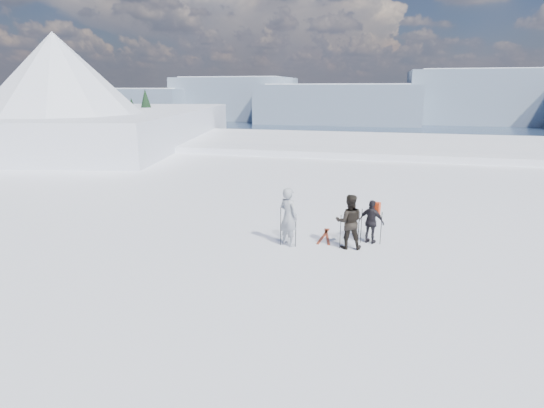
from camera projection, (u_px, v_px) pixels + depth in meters
The scene contains 9 objects.
lake_basin at pixel (361, 215), 40.10m from camera, with size 820.00×820.00×71.62m.
far_mountain_range at pixel (408, 100), 431.19m from camera, with size 770.00×110.00×53.00m.
near_ridge at pixel (105, 172), 44.80m from camera, with size 31.37×35.68×25.62m.
skier_grey at pixel (288, 217), 14.01m from camera, with size 0.72×0.47×1.98m, color #8F939C.
skier_dark at pixel (349, 222), 13.77m from camera, with size 0.88×0.69×1.82m, color black.
skier_pack at pixel (371, 222), 14.26m from camera, with size 0.88×0.37×1.50m, color black.
backpack at pixel (376, 192), 14.19m from camera, with size 0.32×0.18×0.47m, color red.
ski_poles at pixel (336, 229), 14.01m from camera, with size 3.28×0.94×1.31m.
skis_loose at pixel (325, 236), 15.06m from camera, with size 0.47×1.70×0.03m.
Camera 1 is at (1.02, -9.29, 5.11)m, focal length 28.00 mm.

